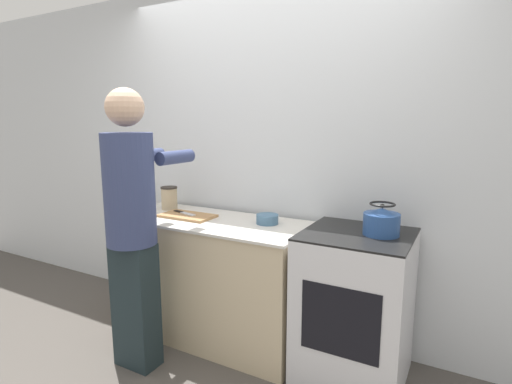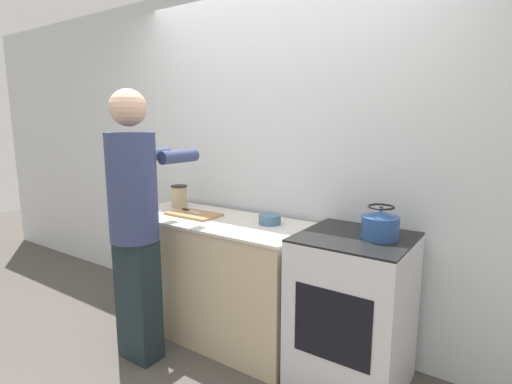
# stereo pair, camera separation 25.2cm
# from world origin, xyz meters

# --- Properties ---
(ground_plane) EXTENTS (12.00, 12.00, 0.00)m
(ground_plane) POSITION_xyz_m (0.00, 0.00, 0.00)
(ground_plane) COLOR #4C4742
(wall_back) EXTENTS (8.00, 0.05, 2.60)m
(wall_back) POSITION_xyz_m (0.00, 0.67, 1.30)
(wall_back) COLOR silver
(wall_back) RESTS_ON ground_plane
(counter) EXTENTS (1.45, 0.62, 0.88)m
(counter) POSITION_xyz_m (-0.33, 0.30, 0.44)
(counter) COLOR #C6B28E
(counter) RESTS_ON ground_plane
(oven) EXTENTS (0.62, 0.61, 0.93)m
(oven) POSITION_xyz_m (0.73, 0.30, 0.46)
(oven) COLOR silver
(oven) RESTS_ON ground_plane
(person) EXTENTS (0.35, 0.59, 1.77)m
(person) POSITION_xyz_m (-0.53, -0.23, 0.98)
(person) COLOR #1C292E
(person) RESTS_ON ground_plane
(cutting_board) EXTENTS (0.40, 0.22, 0.02)m
(cutting_board) POSITION_xyz_m (-0.52, 0.28, 0.89)
(cutting_board) COLOR #A87A4C
(cutting_board) RESTS_ON counter
(knife) EXTENTS (0.23, 0.09, 0.01)m
(knife) POSITION_xyz_m (-0.57, 0.30, 0.90)
(knife) COLOR silver
(knife) RESTS_ON cutting_board
(kettle) EXTENTS (0.21, 0.21, 0.19)m
(kettle) POSITION_xyz_m (0.86, 0.33, 1.00)
(kettle) COLOR #284C8C
(kettle) RESTS_ON oven
(bowl_prep) EXTENTS (0.15, 0.15, 0.06)m
(bowl_prep) POSITION_xyz_m (0.09, 0.39, 0.91)
(bowl_prep) COLOR #426684
(bowl_prep) RESTS_ON counter
(canister_jar) EXTENTS (0.13, 0.13, 0.18)m
(canister_jar) POSITION_xyz_m (-0.81, 0.43, 0.97)
(canister_jar) COLOR tan
(canister_jar) RESTS_ON counter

